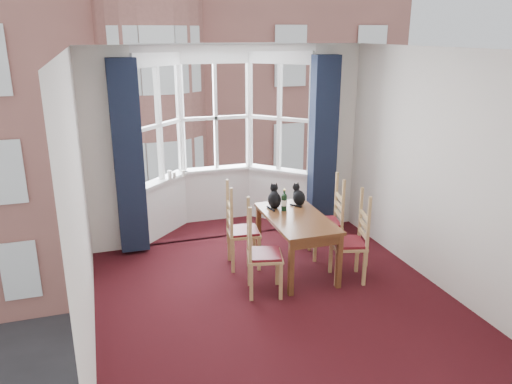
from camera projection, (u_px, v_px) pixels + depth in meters
name	position (u px, v px, depth m)	size (l,w,h in m)	color
floor	(282.00, 309.00, 5.58)	(4.50, 4.50, 0.00)	black
ceiling	(286.00, 49.00, 4.73)	(4.50, 4.50, 0.00)	white
wall_left	(80.00, 210.00, 4.57)	(4.50, 4.50, 0.00)	silver
wall_right	(446.00, 174.00, 5.74)	(4.50, 4.50, 0.00)	silver
wall_near	(413.00, 293.00, 3.12)	(4.00, 4.00, 0.00)	silver
wall_back_pier_left	(110.00, 153.00, 6.71)	(0.70, 0.12, 2.80)	silver
wall_back_pier_right	(332.00, 138.00, 7.68)	(0.70, 0.12, 2.80)	silver
bay_window	(220.00, 138.00, 7.65)	(2.76, 0.94, 2.80)	white
curtain_left	(128.00, 159.00, 6.63)	(0.38, 0.22, 2.60)	#171E33
curtain_right	(323.00, 144.00, 7.46)	(0.38, 0.22, 2.60)	#171E33
dining_table	(296.00, 224.00, 6.33)	(0.73, 1.34, 0.73)	brown
chair_left_near	(257.00, 256.00, 5.79)	(0.49, 0.50, 0.92)	tan
chair_left_far	(237.00, 233.00, 6.47)	(0.45, 0.47, 0.92)	tan
chair_right_near	(356.00, 244.00, 6.13)	(0.49, 0.51, 0.92)	tan
chair_right_far	(332.00, 223.00, 6.79)	(0.48, 0.50, 0.92)	tan
cat_left	(274.00, 198.00, 6.59)	(0.23, 0.27, 0.33)	black
cat_right	(299.00, 196.00, 6.70)	(0.20, 0.25, 0.31)	black
wine_bottle	(284.00, 201.00, 6.48)	(0.07, 0.07, 0.29)	black
candle_tall	(170.00, 175.00, 7.42)	(0.06, 0.06, 0.12)	white
candle_short	(174.00, 175.00, 7.47)	(0.06, 0.06, 0.09)	white
candle_extra	(184.00, 173.00, 7.53)	(0.05, 0.05, 0.10)	white
street	(125.00, 160.00, 36.63)	(80.00, 80.00, 0.00)	#333335
tenement_building	(143.00, 72.00, 17.79)	(18.40, 7.80, 15.20)	#A36054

